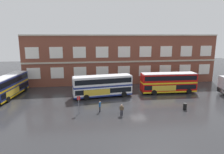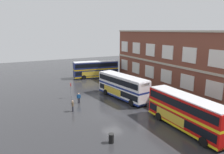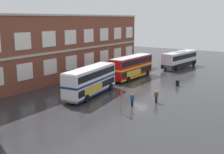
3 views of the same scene
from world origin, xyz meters
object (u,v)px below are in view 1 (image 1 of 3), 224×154
Objects in this scene: waiting_passenger at (100,106)px; double_decker_middle at (103,86)px; bus_stand_flag at (79,103)px; double_decker_far at (168,82)px; second_passenger at (122,109)px; station_litter_bin at (185,106)px; double_decker_near at (9,86)px.

double_decker_middle is at bearing 81.45° from waiting_passenger.
bus_stand_flag is (-4.27, -7.87, -0.51)m from double_decker_middle.
double_decker_middle is 8.97m from bus_stand_flag.
bus_stand_flag is (-17.64, -8.73, -0.51)m from double_decker_far.
second_passenger is at bearing -32.75° from waiting_passenger.
bus_stand_flag is at bearing 177.83° from station_litter_bin.
waiting_passenger reaches higher than station_litter_bin.
second_passenger is at bearing -138.04° from double_decker_far.
double_decker_far is 19.69m from bus_stand_flag.
station_litter_bin is at bearing -20.31° from double_decker_near.
double_decker_far is at bearing 82.71° from station_litter_bin.
double_decker_middle is at bearing 145.10° from station_litter_bin.
double_decker_near reaches higher than station_litter_bin.
double_decker_middle is 9.73m from second_passenger.
station_litter_bin is (-1.20, -9.36, -1.63)m from double_decker_far.
waiting_passenger and second_passenger have the same top height.
double_decker_near is 19.11m from waiting_passenger.
second_passenger is 10.35m from station_litter_bin.
double_decker_middle reaches higher than bus_stand_flag.
waiting_passenger is 13.35m from station_litter_bin.
waiting_passenger is at bearing 175.89° from station_litter_bin.
double_decker_near reaches higher than waiting_passenger.
double_decker_far is at bearing 3.69° from double_decker_middle.
bus_stand_flag is (-3.14, -0.33, 0.70)m from waiting_passenger.
waiting_passenger is 0.63× the size of bus_stand_flag.
bus_stand_flag is at bearing -38.19° from double_decker_near.
bus_stand_flag is at bearing 165.38° from second_passenger.
second_passenger is at bearing -78.80° from double_decker_middle.
station_litter_bin is at bearing -34.90° from double_decker_middle.
double_decker_middle reaches higher than station_litter_bin.
double_decker_far is at bearing 26.34° from bus_stand_flag.
double_decker_far is 16.80m from waiting_passenger.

